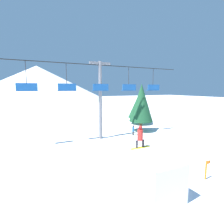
{
  "coord_description": "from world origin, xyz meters",
  "views": [
    {
      "loc": [
        -4.74,
        -7.96,
        5.65
      ],
      "look_at": [
        1.04,
        3.83,
        3.88
      ],
      "focal_mm": 28.0,
      "sensor_mm": 36.0,
      "label": 1
    }
  ],
  "objects_px": {
    "pine_tree_near": "(141,103)",
    "trail_marker": "(206,169)",
    "snow_ramp": "(150,174)",
    "snowboarder": "(140,137)",
    "distant_skier": "(133,130)"
  },
  "relations": [
    {
      "from": "snow_ramp",
      "to": "pine_tree_near",
      "type": "xyz_separation_m",
      "value": [
        7.7,
        11.64,
        2.75
      ]
    },
    {
      "from": "snow_ramp",
      "to": "distant_skier",
      "type": "bearing_deg",
      "value": 61.32
    },
    {
      "from": "pine_tree_near",
      "to": "snow_ramp",
      "type": "bearing_deg",
      "value": -123.5
    },
    {
      "from": "snow_ramp",
      "to": "snowboarder",
      "type": "bearing_deg",
      "value": 80.24
    },
    {
      "from": "snowboarder",
      "to": "trail_marker",
      "type": "xyz_separation_m",
      "value": [
        3.79,
        -1.75,
        -2.11
      ]
    },
    {
      "from": "pine_tree_near",
      "to": "trail_marker",
      "type": "height_order",
      "value": "pine_tree_near"
    },
    {
      "from": "distant_skier",
      "to": "snow_ramp",
      "type": "bearing_deg",
      "value": -118.68
    },
    {
      "from": "pine_tree_near",
      "to": "trail_marker",
      "type": "bearing_deg",
      "value": -106.93
    },
    {
      "from": "trail_marker",
      "to": "distant_skier",
      "type": "height_order",
      "value": "distant_skier"
    },
    {
      "from": "snow_ramp",
      "to": "trail_marker",
      "type": "bearing_deg",
      "value": -6.87
    },
    {
      "from": "snow_ramp",
      "to": "pine_tree_near",
      "type": "height_order",
      "value": "pine_tree_near"
    },
    {
      "from": "pine_tree_near",
      "to": "trail_marker",
      "type": "relative_size",
      "value": 5.19
    },
    {
      "from": "snowboarder",
      "to": "pine_tree_near",
      "type": "distance_m",
      "value": 12.83
    },
    {
      "from": "snow_ramp",
      "to": "trail_marker",
      "type": "distance_m",
      "value": 4.06
    },
    {
      "from": "snowboarder",
      "to": "distant_skier",
      "type": "xyz_separation_m",
      "value": [
        5.42,
        9.05,
        -2.1
      ]
    }
  ]
}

